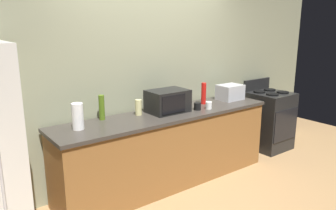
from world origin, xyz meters
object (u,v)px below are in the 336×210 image
at_px(bottle_vinegar, 139,107).
at_px(bottle_olive_oil, 102,107).
at_px(paper_towel_roll, 78,116).
at_px(mug_white, 209,105).
at_px(microwave, 168,101).
at_px(toaster_oven, 230,92).
at_px(bottle_hot_sauce, 204,93).
at_px(stove_range, 269,120).
at_px(mug_black, 197,106).

bearing_deg(bottle_vinegar, bottle_olive_oil, 169.55).
relative_size(paper_towel_roll, mug_white, 2.94).
bearing_deg(paper_towel_roll, microwave, -0.11).
distance_m(bottle_olive_oil, mug_white, 1.34).
distance_m(toaster_oven, bottle_hot_sauce, 0.48).
xyz_separation_m(bottle_vinegar, bottle_hot_sauce, (0.99, -0.05, 0.05)).
height_order(bottle_hot_sauce, mug_white, bottle_hot_sauce).
xyz_separation_m(stove_range, bottle_olive_oil, (-2.75, 0.22, 0.58)).
xyz_separation_m(toaster_oven, mug_white, (-0.61, -0.20, -0.06)).
xyz_separation_m(bottle_olive_oil, mug_white, (1.28, -0.36, -0.09)).
distance_m(bottle_hot_sauce, mug_black, 0.35).
xyz_separation_m(bottle_vinegar, mug_white, (0.86, -0.29, -0.05)).
bearing_deg(bottle_hot_sauce, bottle_vinegar, 177.18).
height_order(paper_towel_roll, bottle_vinegar, paper_towel_roll).
xyz_separation_m(paper_towel_roll, bottle_vinegar, (0.77, 0.09, -0.04)).
xyz_separation_m(stove_range, microwave, (-1.97, 0.05, 0.57)).
bearing_deg(stove_range, mug_white, -174.38).
distance_m(microwave, toaster_oven, 1.11).
xyz_separation_m(microwave, bottle_vinegar, (-0.36, 0.09, -0.04)).
xyz_separation_m(stove_range, mug_black, (-1.61, -0.09, 0.48)).
height_order(microwave, mug_white, microwave).
relative_size(stove_range, toaster_oven, 3.18).
relative_size(bottle_olive_oil, mug_black, 3.06).
relative_size(microwave, toaster_oven, 1.41).
bearing_deg(bottle_olive_oil, stove_range, -4.58).
height_order(stove_range, microwave, microwave).
bearing_deg(bottle_olive_oil, mug_black, -15.46).
xyz_separation_m(microwave, mug_white, (0.50, -0.19, -0.09)).
bearing_deg(mug_white, bottle_olive_oil, 164.13).
bearing_deg(microwave, toaster_oven, 0.63).
xyz_separation_m(bottle_olive_oil, bottle_hot_sauce, (1.41, -0.13, 0.00)).
height_order(bottle_olive_oil, bottle_hot_sauce, bottle_hot_sauce).
relative_size(toaster_oven, mug_black, 3.72).
relative_size(stove_range, mug_black, 11.82).
relative_size(stove_range, bottle_hot_sauce, 3.79).
height_order(stove_range, mug_white, stove_range).
bearing_deg(microwave, paper_towel_roll, 179.89).
bearing_deg(bottle_olive_oil, bottle_hot_sauce, -5.16).
distance_m(bottle_vinegar, mug_black, 0.75).
bearing_deg(bottle_hot_sauce, stove_range, -3.96).
distance_m(bottle_hot_sauce, mug_white, 0.29).
xyz_separation_m(microwave, mug_black, (0.35, -0.14, -0.09)).
relative_size(bottle_hot_sauce, mug_white, 3.10).
xyz_separation_m(microwave, paper_towel_roll, (-1.13, 0.00, 0.00)).
xyz_separation_m(bottle_olive_oil, bottle_vinegar, (0.43, -0.08, -0.05)).
xyz_separation_m(toaster_oven, bottle_hot_sauce, (-0.48, 0.03, 0.04)).
xyz_separation_m(microwave, bottle_hot_sauce, (0.63, 0.04, 0.01)).
bearing_deg(toaster_oven, paper_towel_roll, -179.74).
relative_size(bottle_vinegar, mug_white, 2.00).
relative_size(toaster_oven, bottle_hot_sauce, 1.19).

